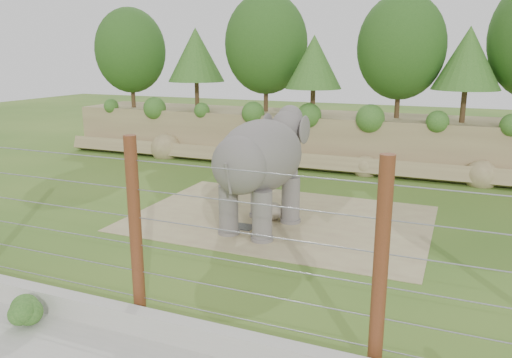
% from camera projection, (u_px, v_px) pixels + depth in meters
% --- Properties ---
extents(ground, '(90.00, 90.00, 0.00)m').
position_uv_depth(ground, '(230.00, 246.00, 14.84)').
color(ground, '#37601E').
rests_on(ground, ground).
extents(back_embankment, '(30.00, 5.52, 8.77)m').
position_uv_depth(back_embankment, '(349.00, 87.00, 25.00)').
color(back_embankment, '#89724E').
rests_on(back_embankment, ground).
extents(dirt_patch, '(10.00, 7.00, 0.02)m').
position_uv_depth(dirt_patch, '(280.00, 218.00, 17.34)').
color(dirt_patch, '#9D8662').
rests_on(dirt_patch, ground).
extents(drain_grate, '(1.00, 0.60, 0.03)m').
position_uv_depth(drain_grate, '(239.00, 226.00, 16.46)').
color(drain_grate, '#262628').
rests_on(drain_grate, dirt_patch).
extents(elephant, '(2.53, 4.82, 3.73)m').
position_uv_depth(elephant, '(261.00, 173.00, 15.95)').
color(elephant, '#66605C').
rests_on(elephant, ground).
extents(stone_ball, '(0.61, 0.61, 0.61)m').
position_uv_depth(stone_ball, '(274.00, 211.00, 17.09)').
color(stone_ball, gray).
rests_on(stone_ball, dirt_patch).
extents(retaining_wall, '(26.00, 0.35, 0.50)m').
position_uv_depth(retaining_wall, '(126.00, 318.00, 10.31)').
color(retaining_wall, '#B4B3A8').
rests_on(retaining_wall, ground).
extents(barrier_fence, '(20.26, 0.26, 4.00)m').
position_uv_depth(barrier_fence, '(135.00, 231.00, 10.33)').
color(barrier_fence, '#532D16').
rests_on(barrier_fence, ground).
extents(walkway_shrub, '(0.65, 0.65, 0.65)m').
position_uv_depth(walkway_shrub, '(20.00, 313.00, 10.34)').
color(walkway_shrub, '#2C5F20').
rests_on(walkway_shrub, walkway).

